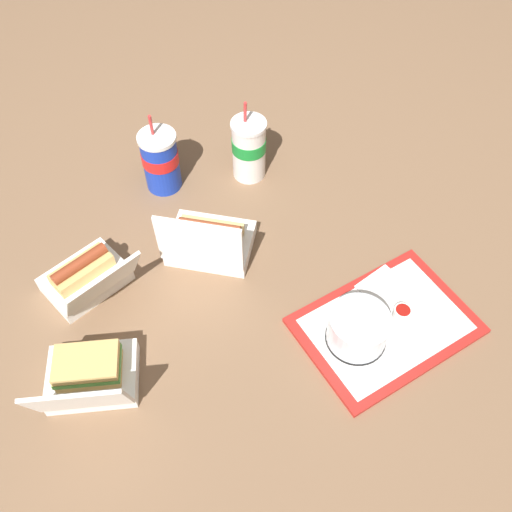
# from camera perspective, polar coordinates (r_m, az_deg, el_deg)

# --- Properties ---
(ground_plane) EXTENTS (3.20, 3.20, 0.00)m
(ground_plane) POSITION_cam_1_polar(r_m,az_deg,el_deg) (1.33, -0.46, -2.20)
(ground_plane) COLOR brown
(food_tray) EXTENTS (0.42, 0.34, 0.01)m
(food_tray) POSITION_cam_1_polar(r_m,az_deg,el_deg) (1.29, 12.84, -6.79)
(food_tray) COLOR red
(food_tray) RESTS_ON ground_plane
(cake_container) EXTENTS (0.13, 0.13, 0.08)m
(cake_container) POSITION_cam_1_polar(r_m,az_deg,el_deg) (1.22, 10.16, -7.24)
(cake_container) COLOR black
(cake_container) RESTS_ON food_tray
(ketchup_cup) EXTENTS (0.04, 0.04, 0.02)m
(ketchup_cup) POSITION_cam_1_polar(r_m,az_deg,el_deg) (1.29, 14.41, -5.51)
(ketchup_cup) COLOR white
(ketchup_cup) RESTS_ON food_tray
(napkin_stack) EXTENTS (0.13, 0.13, 0.00)m
(napkin_stack) POSITION_cam_1_polar(r_m,az_deg,el_deg) (1.33, 12.82, -3.29)
(napkin_stack) COLOR white
(napkin_stack) RESTS_ON food_tray
(plastic_fork) EXTENTS (0.11, 0.04, 0.00)m
(plastic_fork) POSITION_cam_1_polar(r_m,az_deg,el_deg) (1.31, 17.27, -6.30)
(plastic_fork) COLOR white
(plastic_fork) RESTS_ON food_tray
(clamshell_hotdog_right) EXTENTS (0.24, 0.25, 0.16)m
(clamshell_hotdog_right) POSITION_cam_1_polar(r_m,az_deg,el_deg) (1.34, -16.57, -2.04)
(clamshell_hotdog_right) COLOR white
(clamshell_hotdog_right) RESTS_ON ground_plane
(clamshell_sandwich_back) EXTENTS (0.21, 0.21, 0.17)m
(clamshell_sandwich_back) POSITION_cam_1_polar(r_m,az_deg,el_deg) (1.20, -16.28, -11.40)
(clamshell_sandwich_back) COLOR white
(clamshell_sandwich_back) RESTS_ON ground_plane
(clamshell_hotdog_corner) EXTENTS (0.25, 0.23, 0.19)m
(clamshell_hotdog_corner) POSITION_cam_1_polar(r_m,az_deg,el_deg) (1.35, -4.69, 1.56)
(clamshell_hotdog_corner) COLOR white
(clamshell_hotdog_corner) RESTS_ON ground_plane
(soda_cup_center) EXTENTS (0.09, 0.09, 0.23)m
(soda_cup_center) POSITION_cam_1_polar(r_m,az_deg,el_deg) (1.49, -0.71, 10.74)
(soda_cup_center) COLOR white
(soda_cup_center) RESTS_ON ground_plane
(soda_cup_front) EXTENTS (0.10, 0.10, 0.23)m
(soda_cup_front) POSITION_cam_1_polar(r_m,az_deg,el_deg) (1.49, -9.52, 9.43)
(soda_cup_front) COLOR #1938B7
(soda_cup_front) RESTS_ON ground_plane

